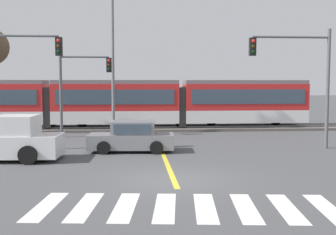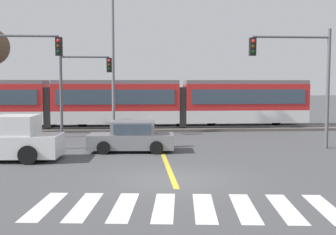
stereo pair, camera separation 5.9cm
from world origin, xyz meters
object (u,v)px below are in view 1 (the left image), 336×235
object	(u,v)px
sedan_crossing	(132,137)
traffic_light_far_left	(79,79)
traffic_light_mid_right	(301,69)
traffic_light_mid_left	(6,69)
light_rail_tram	(116,102)
street_lamp_centre	(115,49)
pickup_truck	(1,141)

from	to	relation	value
sedan_crossing	traffic_light_far_left	xyz separation A→B (m)	(-3.30, 5.93, 2.92)
sedan_crossing	traffic_light_mid_right	bearing A→B (deg)	1.48
traffic_light_mid_left	traffic_light_mid_right	bearing A→B (deg)	-0.80
light_rail_tram	sedan_crossing	world-z (taller)	light_rail_tram
sedan_crossing	traffic_light_far_left	bearing A→B (deg)	119.11
sedan_crossing	traffic_light_far_left	world-z (taller)	traffic_light_far_left
light_rail_tram	traffic_light_mid_right	xyz separation A→B (m)	(9.85, -9.83, 2.06)
light_rail_tram	traffic_light_mid_left	world-z (taller)	traffic_light_mid_left
sedan_crossing	traffic_light_mid_right	distance (m)	9.33
sedan_crossing	light_rail_tram	bearing A→B (deg)	96.62
traffic_light_far_left	traffic_light_mid_left	bearing A→B (deg)	-117.05
traffic_light_far_left	street_lamp_centre	world-z (taller)	street_lamp_centre
traffic_light_far_left	pickup_truck	bearing A→B (deg)	-106.68
sedan_crossing	pickup_truck	world-z (taller)	pickup_truck
pickup_truck	light_rail_tram	bearing A→B (deg)	69.46
light_rail_tram	traffic_light_far_left	bearing A→B (deg)	-117.43
pickup_truck	traffic_light_far_left	world-z (taller)	traffic_light_far_left
traffic_light_mid_left	sedan_crossing	bearing A→B (deg)	-4.04
sedan_crossing	street_lamp_centre	world-z (taller)	street_lamp_centre
light_rail_tram	traffic_light_mid_left	bearing A→B (deg)	-117.21
pickup_truck	traffic_light_far_left	xyz separation A→B (m)	(2.37, 7.92, 2.78)
pickup_truck	street_lamp_centre	distance (m)	11.09
traffic_light_mid_right	traffic_light_mid_left	distance (m)	14.80
traffic_light_mid_right	street_lamp_centre	distance (m)	11.90
traffic_light_far_left	traffic_light_mid_right	world-z (taller)	traffic_light_mid_right
traffic_light_far_left	sedan_crossing	bearing A→B (deg)	-60.89
street_lamp_centre	traffic_light_mid_right	bearing A→B (deg)	-34.48
light_rail_tram	traffic_light_mid_right	distance (m)	14.07
light_rail_tram	pickup_truck	distance (m)	12.91
pickup_truck	traffic_light_far_left	size ratio (longest dim) A/B	0.98
pickup_truck	traffic_light_mid_right	bearing A→B (deg)	8.74
sedan_crossing	traffic_light_mid_right	xyz separation A→B (m)	(8.69, 0.22, 3.40)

